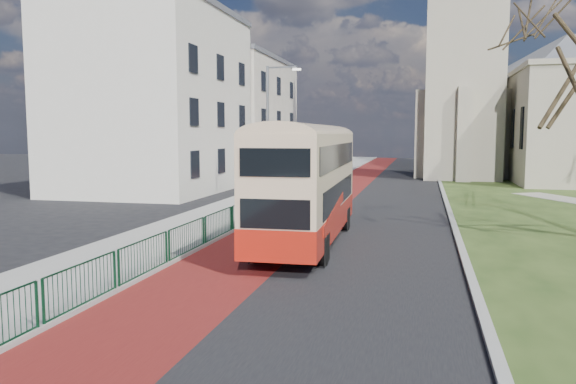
% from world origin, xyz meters
% --- Properties ---
extents(ground, '(160.00, 160.00, 0.00)m').
position_xyz_m(ground, '(0.00, 0.00, 0.00)').
color(ground, black).
rests_on(ground, ground).
extents(road_carriageway, '(9.00, 120.00, 0.01)m').
position_xyz_m(road_carriageway, '(1.50, 20.00, 0.01)').
color(road_carriageway, black).
rests_on(road_carriageway, ground).
extents(bus_lane, '(3.40, 120.00, 0.01)m').
position_xyz_m(bus_lane, '(-1.20, 20.00, 0.01)').
color(bus_lane, '#591414').
rests_on(bus_lane, ground).
extents(pavement_west, '(4.00, 120.00, 0.12)m').
position_xyz_m(pavement_west, '(-5.00, 20.00, 0.06)').
color(pavement_west, gray).
rests_on(pavement_west, ground).
extents(kerb_west, '(0.25, 120.00, 0.13)m').
position_xyz_m(kerb_west, '(-3.00, 20.00, 0.07)').
color(kerb_west, '#999993').
rests_on(kerb_west, ground).
extents(kerb_east, '(0.25, 80.00, 0.13)m').
position_xyz_m(kerb_east, '(6.10, 22.00, 0.07)').
color(kerb_east, '#999993').
rests_on(kerb_east, ground).
extents(pedestrian_railing, '(0.07, 24.00, 1.12)m').
position_xyz_m(pedestrian_railing, '(-2.95, 4.00, 0.55)').
color(pedestrian_railing, '#0C351D').
rests_on(pedestrian_railing, ground).
extents(gothic_church, '(16.38, 18.00, 40.00)m').
position_xyz_m(gothic_church, '(12.56, 38.00, 13.13)').
color(gothic_church, gray).
rests_on(gothic_church, ground).
extents(street_block_near, '(10.30, 14.30, 13.00)m').
position_xyz_m(street_block_near, '(-14.00, 22.00, 6.51)').
color(street_block_near, beige).
rests_on(street_block_near, ground).
extents(street_block_far, '(10.30, 16.30, 11.50)m').
position_xyz_m(street_block_far, '(-14.00, 38.00, 5.76)').
color(street_block_far, '#BFB5A1').
rests_on(street_block_far, ground).
extents(streetlamp, '(2.13, 0.18, 8.00)m').
position_xyz_m(streetlamp, '(-4.35, 18.00, 4.59)').
color(streetlamp, gray).
rests_on(streetlamp, pavement_west).
extents(bus, '(2.64, 10.28, 4.27)m').
position_xyz_m(bus, '(0.59, 5.15, 2.44)').
color(bus, '#A61B0F').
rests_on(bus, ground).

